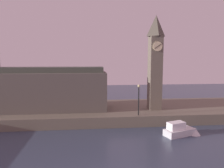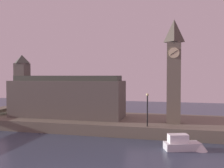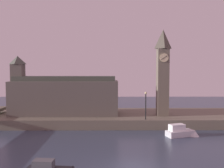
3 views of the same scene
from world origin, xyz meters
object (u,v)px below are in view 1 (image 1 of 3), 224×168
object	(u,v)px
clock_tower	(155,61)
streetlamp	(139,96)
boat_ferry_white	(182,130)
parliament_hall	(44,89)

from	to	relation	value
clock_tower	streetlamp	size ratio (longest dim) A/B	3.33
boat_ferry_white	streetlamp	bearing A→B (deg)	138.04
parliament_hall	streetlamp	bearing A→B (deg)	-18.60
boat_ferry_white	parliament_hall	bearing A→B (deg)	154.50
clock_tower	boat_ferry_white	world-z (taller)	clock_tower
clock_tower	boat_ferry_white	bearing A→B (deg)	-80.22
streetlamp	boat_ferry_white	world-z (taller)	streetlamp
clock_tower	boat_ferry_white	distance (m)	11.02
parliament_hall	streetlamp	size ratio (longest dim) A/B	4.22
clock_tower	parliament_hall	bearing A→B (deg)	175.82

